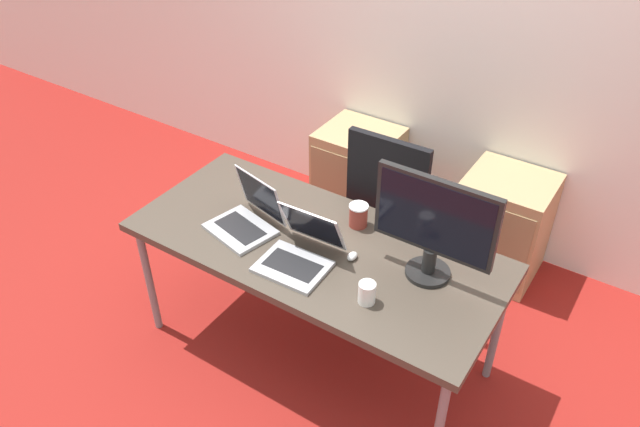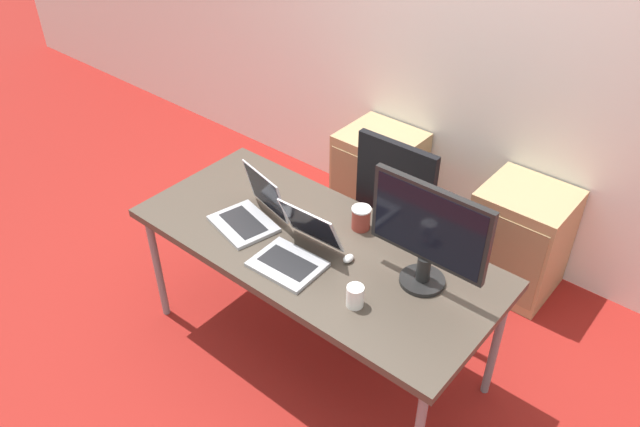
{
  "view_description": "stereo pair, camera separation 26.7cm",
  "coord_description": "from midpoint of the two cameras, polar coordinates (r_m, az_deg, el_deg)",
  "views": [
    {
      "loc": [
        1.25,
        -1.87,
        2.58
      ],
      "look_at": [
        0.0,
        0.04,
        0.88
      ],
      "focal_mm": 35.0,
      "sensor_mm": 36.0,
      "label": 1
    },
    {
      "loc": [
        1.46,
        -1.71,
        2.58
      ],
      "look_at": [
        0.0,
        0.04,
        0.88
      ],
      "focal_mm": 35.0,
      "sensor_mm": 36.0,
      "label": 2
    }
  ],
  "objects": [
    {
      "name": "laptop_left",
      "position": [
        3.01,
        -9.21,
        -0.48
      ],
      "size": [
        0.35,
        0.36,
        0.25
      ],
      "color": "#ADADB2",
      "rests_on": "desk"
    },
    {
      "name": "laptop_right",
      "position": [
        2.78,
        -4.66,
        -3.69
      ],
      "size": [
        0.31,
        0.35,
        0.24
      ],
      "color": "#ADADB2",
      "rests_on": "desk"
    },
    {
      "name": "wall_back",
      "position": [
        3.7,
        9.98,
        15.92
      ],
      "size": [
        10.0,
        0.05,
        2.6
      ],
      "color": "white",
      "rests_on": "ground_plane"
    },
    {
      "name": "cabinet_right",
      "position": [
        3.79,
        14.43,
        -1.16
      ],
      "size": [
        0.48,
        0.44,
        0.65
      ],
      "color": "tan",
      "rests_on": "ground_plane"
    },
    {
      "name": "ground_plane",
      "position": [
        3.42,
        -2.66,
        -12.37
      ],
      "size": [
        14.0,
        14.0,
        0.0
      ],
      "primitive_type": "plane",
      "color": "maroon"
    },
    {
      "name": "monitor",
      "position": [
        2.59,
        7.5,
        -1.2
      ],
      "size": [
        0.54,
        0.2,
        0.49
      ],
      "color": "black",
      "rests_on": "desk"
    },
    {
      "name": "coffee_cup_white",
      "position": [
        2.58,
        1.35,
        -7.38
      ],
      "size": [
        0.07,
        0.07,
        0.1
      ],
      "color": "white",
      "rests_on": "desk"
    },
    {
      "name": "coffee_cup_brown",
      "position": [
        2.98,
        0.98,
        -0.26
      ],
      "size": [
        0.09,
        0.09,
        0.12
      ],
      "color": "maroon",
      "rests_on": "desk"
    },
    {
      "name": "mouse",
      "position": [
        2.8,
        0.2,
        -4.08
      ],
      "size": [
        0.04,
        0.06,
        0.03
      ],
      "color": "silver",
      "rests_on": "desk"
    },
    {
      "name": "office_chair",
      "position": [
        3.53,
        4.95,
        -1.48
      ],
      "size": [
        0.56,
        0.56,
        1.08
      ],
      "color": "#232326",
      "rests_on": "ground_plane"
    },
    {
      "name": "desk",
      "position": [
        2.94,
        -3.04,
        -3.56
      ],
      "size": [
        1.77,
        0.8,
        0.73
      ],
      "color": "#473D33",
      "rests_on": "ground_plane"
    },
    {
      "name": "cabinet_left",
      "position": [
        4.11,
        1.61,
        3.44
      ],
      "size": [
        0.48,
        0.44,
        0.65
      ],
      "color": "tan",
      "rests_on": "ground_plane"
    }
  ]
}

